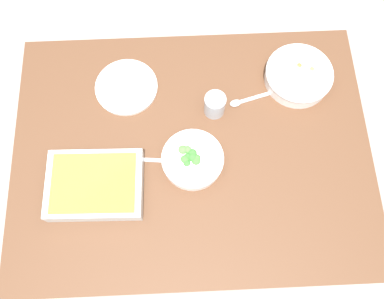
% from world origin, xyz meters
% --- Properties ---
extents(ground_plane, '(6.00, 6.00, 0.00)m').
position_xyz_m(ground_plane, '(0.00, 0.00, 0.00)').
color(ground_plane, '#9E9389').
extents(dining_table, '(1.20, 0.90, 0.74)m').
position_xyz_m(dining_table, '(0.00, 0.00, 0.65)').
color(dining_table, brown).
rests_on(dining_table, ground_plane).
extents(stew_bowl, '(0.24, 0.24, 0.06)m').
position_xyz_m(stew_bowl, '(0.38, 0.25, 0.77)').
color(stew_bowl, white).
rests_on(stew_bowl, dining_table).
extents(broccoli_bowl, '(0.20, 0.20, 0.06)m').
position_xyz_m(broccoli_bowl, '(-0.00, -0.05, 0.77)').
color(broccoli_bowl, white).
rests_on(broccoli_bowl, dining_table).
extents(baking_dish, '(0.31, 0.23, 0.06)m').
position_xyz_m(baking_dish, '(-0.31, -0.12, 0.77)').
color(baking_dish, silver).
rests_on(baking_dish, dining_table).
extents(drink_cup, '(0.07, 0.07, 0.08)m').
position_xyz_m(drink_cup, '(0.08, 0.14, 0.78)').
color(drink_cup, '#B2BCC6').
rests_on(drink_cup, dining_table).
extents(side_plate, '(0.22, 0.22, 0.01)m').
position_xyz_m(side_plate, '(-0.22, 0.24, 0.75)').
color(side_plate, silver).
rests_on(side_plate, dining_table).
extents(spoon_by_stew, '(0.08, 0.17, 0.01)m').
position_xyz_m(spoon_by_stew, '(0.40, 0.21, 0.74)').
color(spoon_by_stew, silver).
rests_on(spoon_by_stew, dining_table).
extents(spoon_by_broccoli, '(0.18, 0.04, 0.01)m').
position_xyz_m(spoon_by_broccoli, '(-0.09, -0.04, 0.74)').
color(spoon_by_broccoli, silver).
rests_on(spoon_by_broccoli, dining_table).
extents(spoon_spare, '(0.17, 0.06, 0.01)m').
position_xyz_m(spoon_spare, '(0.20, 0.17, 0.74)').
color(spoon_spare, silver).
rests_on(spoon_spare, dining_table).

